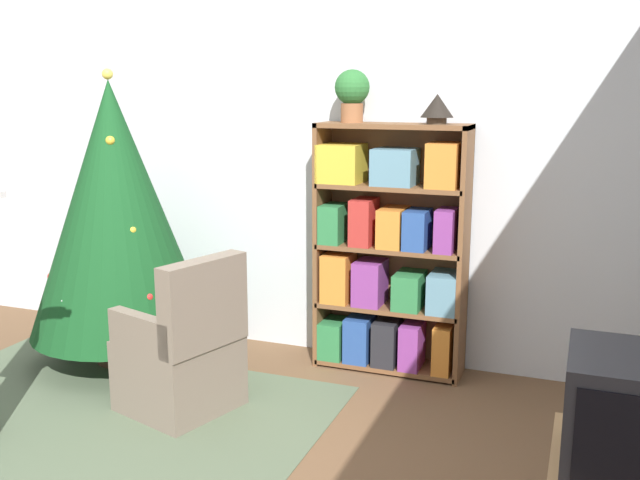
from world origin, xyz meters
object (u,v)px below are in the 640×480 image
at_px(armchair, 183,356).
at_px(table_lamp, 437,107).
at_px(christmas_tree, 116,210).
at_px(television, 625,415).
at_px(potted_plant, 352,92).
at_px(bookshelf, 388,255).

height_order(armchair, table_lamp, table_lamp).
height_order(christmas_tree, armchair, christmas_tree).
relative_size(television, christmas_tree, 0.25).
xyz_separation_m(television, potted_plant, (-1.61, 1.72, 1.13)).
bearing_deg(armchair, table_lamp, 147.32).
height_order(television, potted_plant, potted_plant).
bearing_deg(bookshelf, potted_plant, 178.73).
xyz_separation_m(bookshelf, armchair, (-0.92, -1.01, -0.45)).
bearing_deg(table_lamp, television, -58.11).
height_order(television, christmas_tree, christmas_tree).
height_order(television, table_lamp, table_lamp).
distance_m(christmas_tree, armchair, 1.19).
distance_m(bookshelf, christmas_tree, 1.80).
bearing_deg(christmas_tree, television, -21.68).
bearing_deg(potted_plant, armchair, -123.21).
height_order(christmas_tree, table_lamp, christmas_tree).
xyz_separation_m(bookshelf, christmas_tree, (-1.71, -0.50, 0.27)).
bearing_deg(christmas_tree, table_lamp, 14.17).
relative_size(bookshelf, potted_plant, 4.90).
relative_size(armchair, potted_plant, 2.80).
relative_size(bookshelf, table_lamp, 8.05).
bearing_deg(armchair, television, 89.94).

